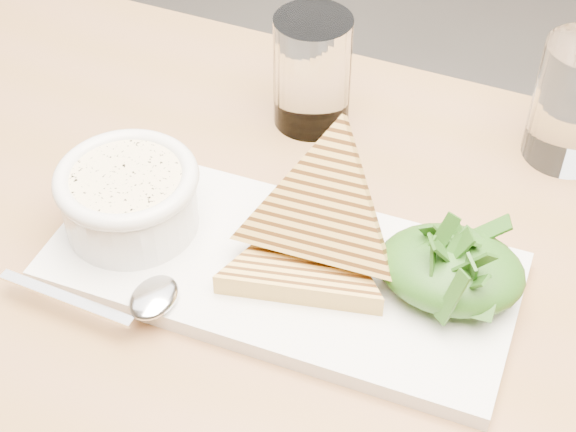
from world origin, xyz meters
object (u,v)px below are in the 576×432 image
(platter, at_px, (281,269))
(table_top, at_px, (369,392))
(glass_near, at_px, (312,71))
(glass_far, at_px, (576,102))
(soup_bowl, at_px, (130,204))

(platter, bearing_deg, table_top, -39.79)
(table_top, bearing_deg, glass_near, 113.58)
(table_top, xyz_separation_m, platter, (-0.09, 0.08, 0.03))
(glass_near, height_order, glass_far, glass_far)
(table_top, height_order, platter, platter)
(platter, relative_size, glass_far, 3.19)
(table_top, height_order, glass_far, glass_far)
(glass_near, xyz_separation_m, glass_far, (0.24, 0.02, 0.00))
(table_top, distance_m, platter, 0.12)
(soup_bowl, bearing_deg, table_top, -20.69)
(table_top, bearing_deg, platter, 140.21)
(platter, xyz_separation_m, soup_bowl, (-0.13, 0.01, 0.03))
(platter, height_order, glass_far, glass_far)
(table_top, height_order, soup_bowl, soup_bowl)
(soup_bowl, xyz_separation_m, glass_far, (0.35, 0.22, 0.02))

